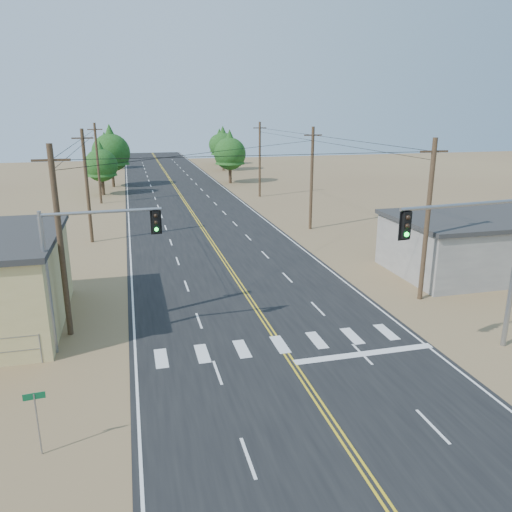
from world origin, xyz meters
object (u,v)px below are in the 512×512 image
object	(u,v)px
street_sign	(36,414)
building_right	(494,244)
signal_mast_left	(81,257)
signal_mast_right	(484,250)

from	to	relation	value
street_sign	building_right	bearing A→B (deg)	20.57
signal_mast_left	street_sign	xyz separation A→B (m)	(-1.12, -8.05, -3.17)
street_sign	signal_mast_left	bearing A→B (deg)	77.28
building_right	signal_mast_right	size ratio (longest dim) A/B	1.95
street_sign	signal_mast_right	bearing A→B (deg)	3.71
building_right	signal_mast_right	distance (m)	15.31
building_right	signal_mast_left	bearing A→B (deg)	-168.17
signal_mast_left	street_sign	world-z (taller)	signal_mast_left
building_right	signal_mast_right	xyz separation A→B (m)	(-10.05, -11.09, 3.26)
signal_mast_right	street_sign	xyz separation A→B (m)	(-19.47, -2.91, -3.65)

